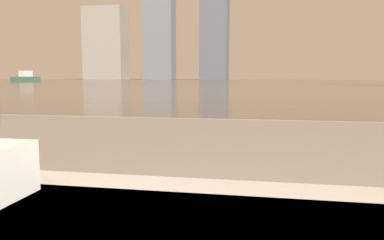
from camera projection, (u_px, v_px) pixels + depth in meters
harbor_water at (260, 82)px, 60.55m from camera, size 180.00×110.00×0.01m
harbor_boat_3 at (26, 78)px, 61.73m from camera, size 2.45×5.05×1.81m
skyline_tower_0 at (106, 44)px, 123.16m from camera, size 13.12×8.56×23.30m
skyline_tower_2 at (215, 21)px, 115.83m from camera, size 8.11×10.49×35.95m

